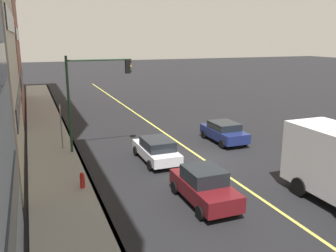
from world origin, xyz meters
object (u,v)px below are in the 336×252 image
object	(u,v)px
car_maroon	(204,186)
fire_hydrant	(82,182)
car_navy	(224,132)
street_sign_post	(61,124)
traffic_light_mast	(92,87)
car_white	(156,149)

from	to	relation	value
car_maroon	fire_hydrant	size ratio (longest dim) A/B	4.40
car_navy	street_sign_post	size ratio (longest dim) A/B	1.29
traffic_light_mast	street_sign_post	bearing A→B (deg)	67.98
car_white	traffic_light_mast	size ratio (longest dim) A/B	0.70
street_sign_post	fire_hydrant	world-z (taller)	street_sign_post
car_navy	car_white	size ratio (longest dim) A/B	0.94
car_white	fire_hydrant	distance (m)	5.54
car_maroon	street_sign_post	xyz separation A→B (m)	(10.21, 5.24, 1.04)
car_maroon	street_sign_post	bearing A→B (deg)	27.18
car_maroon	fire_hydrant	bearing A→B (deg)	56.08
car_navy	car_maroon	xyz separation A→B (m)	(-8.21, 5.76, 0.05)
car_navy	fire_hydrant	xyz separation A→B (m)	(-4.88, 10.69, -0.30)
car_navy	traffic_light_mast	xyz separation A→B (m)	(1.19, 8.98, 3.50)
traffic_light_mast	fire_hydrant	bearing A→B (deg)	164.23
car_maroon	traffic_light_mast	size ratio (longest dim) A/B	0.66
car_white	fire_hydrant	xyz separation A→B (m)	(-2.73, 4.81, -0.28)
car_maroon	fire_hydrant	distance (m)	5.96
car_maroon	car_white	bearing A→B (deg)	1.26
street_sign_post	fire_hydrant	size ratio (longest dim) A/B	3.36
car_white	traffic_light_mast	xyz separation A→B (m)	(3.34, 3.09, 3.51)
car_navy	car_maroon	bearing A→B (deg)	144.96
fire_hydrant	car_white	bearing A→B (deg)	-60.38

